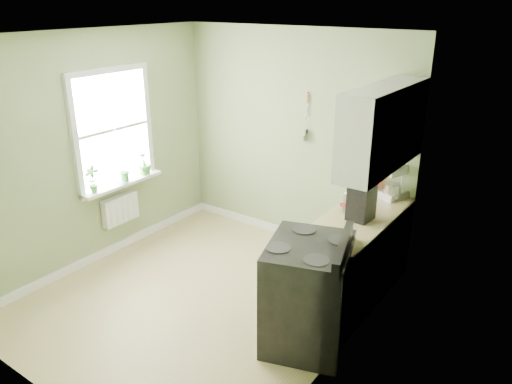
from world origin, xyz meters
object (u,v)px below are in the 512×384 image
Objects in this scene: kettle at (348,197)px; coffee_maker at (361,202)px; stand_mixer at (396,182)px; stove at (308,293)px.

coffee_maker is (0.27, -0.27, 0.09)m from kettle.
kettle is (-0.34, -0.51, -0.09)m from stand_mixer.
stand_mixer is 2.42× the size of kettle.
stand_mixer is at bearing 56.61° from kettle.
stand_mixer is (0.11, 1.72, 0.58)m from stove.
coffee_maker is at bearing -94.93° from stand_mixer.
kettle is (-0.23, 1.21, 0.49)m from stove.
coffee_maker is (0.04, 0.95, 0.58)m from stove.
stove is 2.67× the size of stand_mixer.
stand_mixer reaches higher than kettle.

